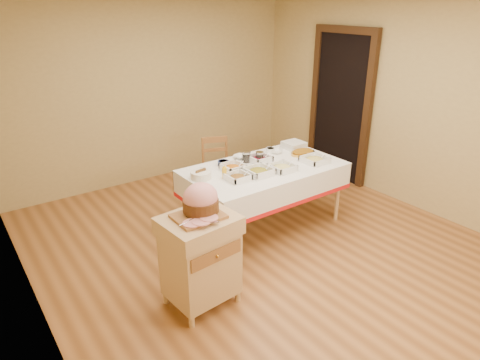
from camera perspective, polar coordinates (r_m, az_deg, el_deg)
name	(u,v)px	position (r m, az deg, el deg)	size (l,w,h in m)	color
room_shell	(261,132)	(4.34, 2.80, 6.45)	(5.00, 5.00, 5.00)	#975F2E
doorway	(341,105)	(6.50, 13.27, 9.75)	(0.09, 1.10, 2.20)	black
dining_table	(264,180)	(4.97, 3.20, 0.05)	(1.82, 1.02, 0.76)	tan
butcher_cart	(200,256)	(3.76, -5.34, -10.03)	(0.65, 0.56, 0.86)	tan
dining_chair	(217,168)	(5.76, -3.10, 1.56)	(0.48, 0.47, 0.84)	#956130
ham_on_board	(200,202)	(3.56, -5.31, -2.92)	(0.43, 0.41, 0.28)	#956130
serving_dish_a	(238,177)	(4.53, -0.30, 0.37)	(0.24, 0.23, 0.10)	white
serving_dish_b	(259,171)	(4.68, 2.53, 1.16)	(0.28, 0.28, 0.11)	white
serving_dish_c	(282,168)	(4.81, 5.65, 1.67)	(0.25, 0.25, 0.10)	white
serving_dish_d	(315,160)	(5.10, 9.92, 2.68)	(0.27, 0.27, 0.10)	white
serving_dish_e	(233,167)	(4.78, -0.93, 1.68)	(0.25, 0.23, 0.11)	white
serving_dish_f	(259,159)	(5.05, 2.61, 2.84)	(0.25, 0.24, 0.11)	white
small_bowl_left	(202,171)	(4.72, -5.14, 1.21)	(0.11, 0.11, 0.05)	white
small_bowl_mid	(223,163)	(4.94, -2.24, 2.31)	(0.13, 0.13, 0.05)	navy
small_bowl_right	(270,150)	(5.37, 4.07, 4.02)	(0.12, 0.12, 0.06)	white
bowl_white_imported	(240,157)	(5.16, 0.02, 3.12)	(0.15, 0.15, 0.04)	white
bowl_small_imported	(276,151)	(5.36, 4.87, 3.85)	(0.15, 0.15, 0.05)	white
preserve_jar_left	(246,157)	(5.02, 0.84, 3.04)	(0.10, 0.10, 0.13)	silver
preserve_jar_right	(260,157)	(5.04, 2.63, 3.03)	(0.10, 0.10, 0.12)	silver
mustard_bottle	(224,172)	(4.56, -2.09, 1.02)	(0.05, 0.05, 0.16)	yellow
bread_basket	(201,175)	(4.58, -5.23, 0.68)	(0.22, 0.22, 0.10)	white
plate_stack	(294,145)	(5.54, 7.20, 4.63)	(0.25, 0.25, 0.09)	white
brass_platter	(303,153)	(5.36, 8.39, 3.63)	(0.33, 0.24, 0.04)	gold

